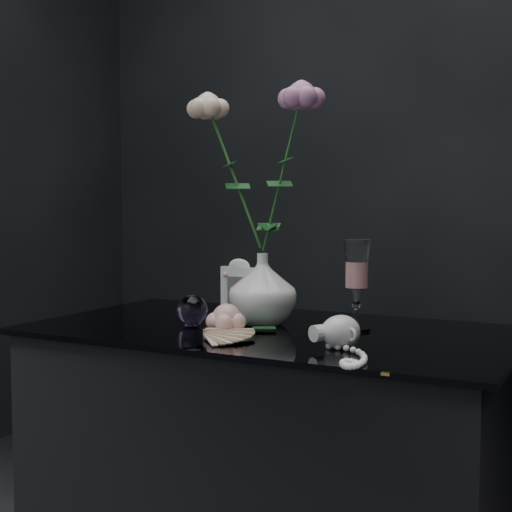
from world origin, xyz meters
The scene contains 9 objects.
table centered at (0.00, 0.05, 0.38)m, with size 1.05×0.58×0.76m.
vase centered at (-0.04, 0.09, 0.84)m, with size 0.15×0.15×0.16m, color white.
wine_glass centered at (0.18, 0.10, 0.86)m, with size 0.06×0.06×0.20m, color white, non-canonical shape.
picture_frame centered at (-0.14, 0.16, 0.83)m, with size 0.10×0.08×0.14m, color white, non-canonical shape.
paperweight centered at (-0.17, 0.00, 0.80)m, with size 0.07×0.07×0.07m, color #9775BE, non-canonical shape.
paper_fan centered at (-0.06, -0.12, 0.77)m, with size 0.20×0.16×0.02m, color beige, non-canonical shape.
loose_rose centered at (-0.05, -0.06, 0.79)m, with size 0.14×0.19×0.06m, color #FFB4A4, non-canonical shape.
pearl_jar centered at (0.22, -0.09, 0.80)m, with size 0.22×0.23×0.07m, color white, non-canonical shape.
roses centered at (-0.05, 0.08, 1.13)m, with size 0.31×0.11×0.43m.
Camera 1 is at (0.69, -1.34, 1.03)m, focal length 50.00 mm.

